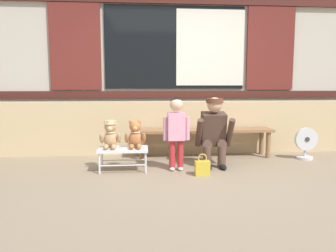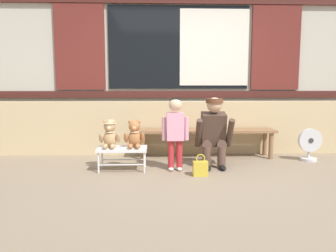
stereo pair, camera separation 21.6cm
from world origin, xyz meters
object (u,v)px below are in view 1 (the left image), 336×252
Objects in this scene: teddy_bear_with_hat at (110,135)px; child_standing at (176,125)px; wooden_bench_long at (204,133)px; handbag_on_ground at (202,168)px; floor_fan at (306,144)px; teddy_bear_plain at (135,135)px; adult_crouching at (214,132)px; small_display_bench at (123,150)px.

teddy_bear_with_hat is 0.38× the size of child_standing.
handbag_on_ground is at bearing -102.16° from wooden_bench_long.
handbag_on_ground is (1.15, -0.32, -0.38)m from teddy_bear_with_hat.
handbag_on_ground is at bearing -156.57° from floor_fan.
wooden_bench_long is 5.78× the size of teddy_bear_plain.
adult_crouching is (1.07, 0.11, 0.02)m from teddy_bear_plain.
teddy_bear_plain reaches higher than handbag_on_ground.
wooden_bench_long is 5.78× the size of teddy_bear_with_hat.
floor_fan is (2.70, 0.43, -0.03)m from small_display_bench.
adult_crouching reaches higher than small_display_bench.
teddy_bear_with_hat and teddy_bear_plain have the same top height.
child_standing is (0.69, -0.04, 0.33)m from small_display_bench.
adult_crouching is (0.53, 0.16, -0.11)m from child_standing.
teddy_bear_plain is at bearing -170.43° from floor_fan.
teddy_bear_plain is at bearing 159.17° from handbag_on_ground.
handbag_on_ground is at bearing -20.83° from teddy_bear_plain.
wooden_bench_long is 1.27m from teddy_bear_plain.
child_standing is 1.01× the size of adult_crouching.
floor_fan reaches higher than wooden_bench_long.
handbag_on_ground is at bearing -119.25° from adult_crouching.
small_display_bench is at bearing -174.71° from adult_crouching.
adult_crouching is (1.39, 0.11, 0.01)m from teddy_bear_with_hat.
teddy_bear_with_hat reaches higher than small_display_bench.
teddy_bear_with_hat is 1.00× the size of teddy_bear_plain.
wooden_bench_long is 2.21× the size of adult_crouching.
adult_crouching reaches higher than teddy_bear_with_hat.
teddy_bear_plain is (0.32, -0.00, -0.01)m from teddy_bear_with_hat.
small_display_bench is 0.26m from teddy_bear_with_hat.
wooden_bench_long is 1.09m from handbag_on_ground.
child_standing is at bearing -166.79° from floor_fan.
child_standing reaches higher than teddy_bear_plain.
child_standing reaches higher than teddy_bear_with_hat.
wooden_bench_long is 7.72× the size of handbag_on_ground.
adult_crouching reaches higher than floor_fan.
child_standing is (0.53, -0.04, 0.13)m from teddy_bear_plain.
floor_fan is (2.86, 0.43, -0.23)m from teddy_bear_with_hat.
child_standing reaches higher than floor_fan.
teddy_bear_plain is 0.55m from child_standing.
wooden_bench_long is at bearing 91.59° from adult_crouching.
teddy_bear_with_hat is at bearing 179.23° from small_display_bench.
wooden_bench_long is at bearing 77.84° from handbag_on_ground.
small_display_bench is at bearing -0.77° from teddy_bear_with_hat.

